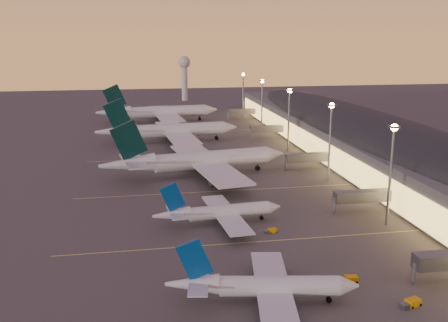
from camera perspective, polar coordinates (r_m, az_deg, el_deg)
ground at (r=122.00m, az=2.74°, el=-8.33°), size 700.00×700.00×0.00m
airliner_narrow_south at (r=91.78m, az=4.42°, el=-14.09°), size 34.64×31.28×12.39m
airliner_narrow_north at (r=127.02m, az=-0.63°, el=-5.89°), size 33.54×30.07×11.97m
airliner_wide_near at (r=169.27m, az=-3.13°, el=0.00°), size 64.82×59.76×20.78m
airliner_wide_mid at (r=225.25m, az=-6.36°, el=3.46°), size 64.13×58.69×20.51m
airliner_wide_far at (r=280.09m, az=-7.51°, el=5.57°), size 67.43×61.69×21.56m
terminal_building at (r=205.57m, az=15.32°, el=3.02°), size 56.35×255.00×17.46m
light_masts at (r=187.57m, az=9.26°, el=5.03°), size 2.20×217.20×25.90m
radar_tower at (r=372.45m, az=-4.55°, el=10.26°), size 9.00×9.00×32.50m
lane_markings at (r=159.00m, az=-0.40°, el=-2.91°), size 90.00×180.36×0.00m
baggage_tug_a at (r=97.57m, az=20.58°, el=-14.97°), size 4.35×2.78×1.21m
baggage_tug_b at (r=102.67m, az=14.05°, el=-12.96°), size 4.01×2.04×1.15m
baggage_tug_c at (r=123.08m, az=5.38°, el=-7.95°), size 3.42×1.96×0.96m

